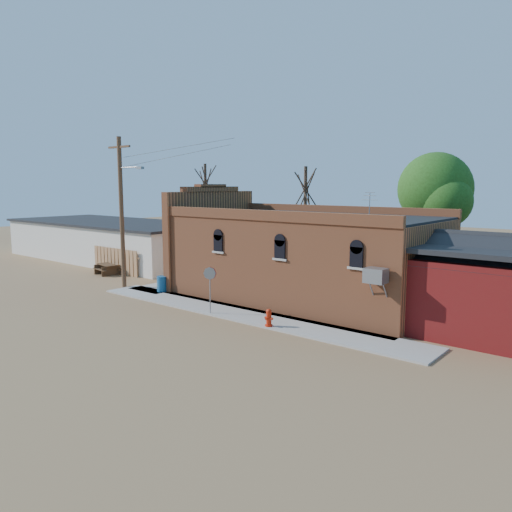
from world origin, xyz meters
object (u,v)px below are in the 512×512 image
Objects in this scene: utility_pole at (122,209)px; picnic_table at (107,268)px; stop_sign at (210,278)px; fire_hydrant at (269,318)px; trash_barrel at (162,284)px; brick_bar at (299,257)px.

utility_pole is 6.72m from picnic_table.
stop_sign is at bearing -3.95° from picnic_table.
stop_sign is (-3.57, 0.00, 1.34)m from fire_hydrant.
stop_sign is (8.45, -1.20, -2.97)m from utility_pole.
utility_pole is 12.83m from fire_hydrant.
utility_pole is 4.61× the size of picnic_table.
trash_barrel is 7.76m from picnic_table.
fire_hydrant is at bearing -67.85° from brick_bar.
fire_hydrant is at bearing -10.66° from trash_barrel.
utility_pole is 4.01× the size of stop_sign.
fire_hydrant is 0.39× the size of picnic_table.
brick_bar is 7.31× the size of stop_sign.
utility_pole reaches higher than brick_bar.
utility_pole is at bearing 162.97° from stop_sign.
brick_bar is at bearing 94.80° from fire_hydrant.
picnic_table is at bearing -171.04° from brick_bar.
stop_sign is 2.51× the size of trash_barrel.
fire_hydrant is 17.10m from picnic_table.
brick_bar reaches higher than fire_hydrant.
stop_sign is at bearing -103.66° from brick_bar.
utility_pole is 11.68× the size of fire_hydrant.
utility_pole is 5.14m from trash_barrel.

